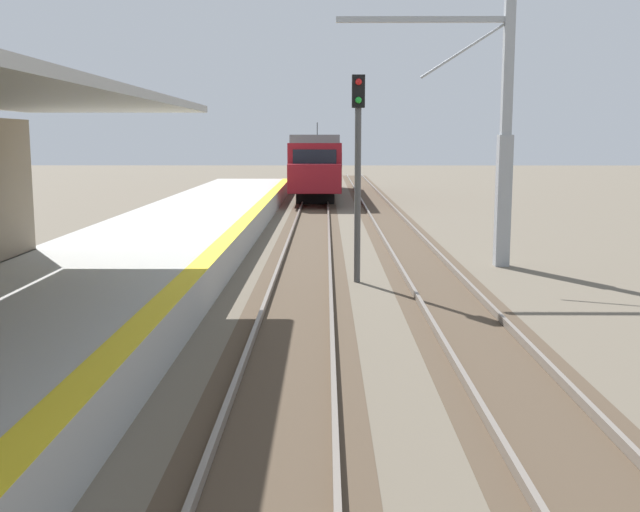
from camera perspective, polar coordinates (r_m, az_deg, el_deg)
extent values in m
cube|color=#A8A8A3|center=(14.87, -19.28, -4.19)|extent=(5.00, 80.00, 0.90)
cube|color=yellow|center=(14.18, -10.77, -2.59)|extent=(0.50, 80.00, 0.01)
cube|color=#4C3D2D|center=(18.02, -1.49, -2.96)|extent=(2.34, 120.00, 0.01)
cube|color=slate|center=(18.04, -3.78, -2.70)|extent=(0.08, 120.00, 0.15)
cube|color=slate|center=(18.00, 0.80, -2.72)|extent=(0.08, 120.00, 0.15)
cube|color=#4C3D2D|center=(18.23, 9.27, -2.94)|extent=(2.34, 120.00, 0.01)
cube|color=slate|center=(18.11, 7.02, -2.71)|extent=(0.08, 120.00, 0.15)
cube|color=slate|center=(18.34, 11.50, -2.68)|extent=(0.08, 120.00, 0.15)
cube|color=maroon|center=(50.22, -0.25, 6.88)|extent=(2.90, 18.00, 2.70)
cube|color=slate|center=(50.20, -0.25, 8.67)|extent=(2.67, 18.00, 0.44)
cube|color=black|center=(41.19, -0.40, 7.05)|extent=(2.32, 0.06, 1.21)
cube|color=maroon|center=(40.45, -0.42, 5.77)|extent=(2.78, 1.60, 1.49)
cube|color=black|center=(50.21, 1.43, 7.33)|extent=(0.04, 15.84, 0.86)
cylinder|color=#333333|center=(53.80, -0.21, 9.38)|extent=(0.06, 0.06, 0.90)
cube|color=black|center=(44.47, -0.34, 4.44)|extent=(2.17, 2.20, 0.72)
cube|color=black|center=(56.14, -0.18, 5.32)|extent=(2.17, 2.20, 0.72)
cylinder|color=#4C4C4C|center=(19.51, 2.80, 4.44)|extent=(0.16, 0.16, 4.40)
cube|color=black|center=(19.49, 2.86, 12.08)|extent=(0.32, 0.24, 0.80)
sphere|color=red|center=(19.37, 2.88, 12.76)|extent=(0.16, 0.16, 0.16)
sphere|color=green|center=(19.34, 2.87, 11.46)|extent=(0.16, 0.16, 0.16)
cube|color=#9EA3A8|center=(22.66, 13.41, 3.97)|extent=(0.40, 0.40, 3.75)
cube|color=#9EA3A8|center=(22.68, 13.75, 13.46)|extent=(0.28, 0.28, 3.75)
cube|color=#9EA3A8|center=(22.41, 7.62, 16.97)|extent=(4.80, 0.16, 0.16)
cylinder|color=#9EA3A8|center=(22.49, 10.72, 14.81)|extent=(2.47, 0.07, 1.60)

